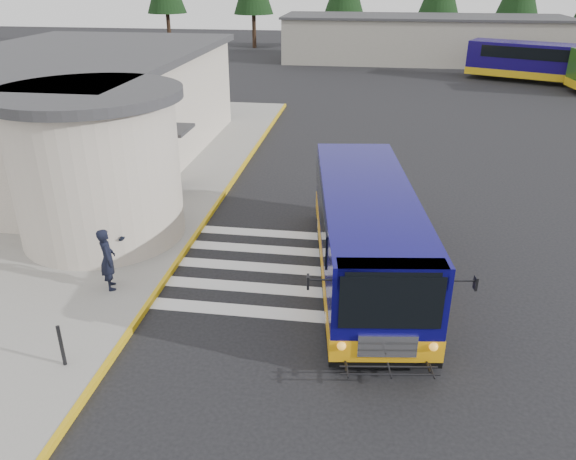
# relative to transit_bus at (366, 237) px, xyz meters

# --- Properties ---
(ground) EXTENTS (140.00, 140.00, 0.00)m
(ground) POSITION_rel_transit_bus_xyz_m (-1.59, 0.94, -1.30)
(ground) COLOR black
(ground) RESTS_ON ground
(sidewalk) EXTENTS (10.00, 34.00, 0.15)m
(sidewalk) POSITION_rel_transit_bus_xyz_m (-10.59, 4.94, -1.23)
(sidewalk) COLOR gray
(sidewalk) RESTS_ON ground
(curb_strip) EXTENTS (0.12, 34.00, 0.16)m
(curb_strip) POSITION_rel_transit_bus_xyz_m (-5.64, 4.94, -1.22)
(curb_strip) COLOR gold
(curb_strip) RESTS_ON ground
(station_building) EXTENTS (12.70, 18.70, 4.80)m
(station_building) POSITION_rel_transit_bus_xyz_m (-12.44, 7.85, 1.26)
(station_building) COLOR #B6AB9A
(station_building) RESTS_ON ground
(crosswalk) EXTENTS (8.00, 5.35, 0.01)m
(crosswalk) POSITION_rel_transit_bus_xyz_m (-2.09, 0.14, -1.30)
(crosswalk) COLOR silver
(crosswalk) RESTS_ON ground
(depot_building) EXTENTS (26.40, 8.40, 4.20)m
(depot_building) POSITION_rel_transit_bus_xyz_m (4.41, 42.94, 0.80)
(depot_building) COLOR gray
(depot_building) RESTS_ON ground
(transit_bus) EXTENTS (4.16, 9.89, 2.72)m
(transit_bus) POSITION_rel_transit_bus_xyz_m (0.00, 0.00, 0.00)
(transit_bus) COLOR #0A0758
(transit_bus) RESTS_ON ground
(pedestrian_a) EXTENTS (0.69, 0.78, 1.78)m
(pedestrian_a) POSITION_rel_transit_bus_xyz_m (-6.93, -1.86, -0.26)
(pedestrian_a) COLOR black
(pedestrian_a) RESTS_ON sidewalk
(pedestrian_b) EXTENTS (0.97, 1.05, 1.73)m
(pedestrian_b) POSITION_rel_transit_bus_xyz_m (-7.22, -0.39, -0.29)
(pedestrian_b) COLOR black
(pedestrian_b) RESTS_ON sidewalk
(bollard) EXTENTS (0.08, 0.08, 1.03)m
(bollard) POSITION_rel_transit_bus_xyz_m (-6.53, -5.20, -0.64)
(bollard) COLOR black
(bollard) RESTS_ON sidewalk
(far_bus_a) EXTENTS (10.17, 6.56, 2.55)m
(far_bus_a) POSITION_rel_transit_bus_xyz_m (12.41, 33.39, 0.36)
(far_bus_a) COLOR #10064D
(far_bus_a) RESTS_ON ground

